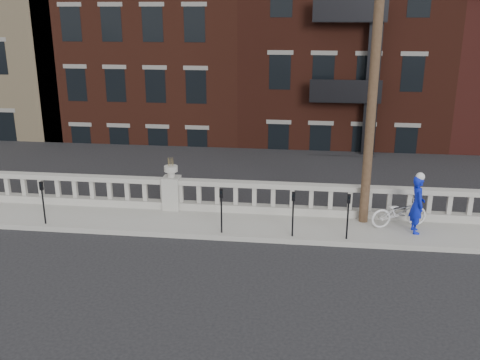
% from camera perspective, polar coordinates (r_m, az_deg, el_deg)
% --- Properties ---
extents(ground, '(120.00, 120.00, 0.00)m').
position_cam_1_polar(ground, '(14.55, -11.03, -8.99)').
color(ground, black).
rests_on(ground, ground).
extents(sidewalk, '(32.00, 2.20, 0.15)m').
position_cam_1_polar(sidewalk, '(17.13, -7.98, -4.36)').
color(sidewalk, '#9C9991').
rests_on(sidewalk, ground).
extents(balustrade, '(28.00, 0.34, 1.03)m').
position_cam_1_polar(balustrade, '(17.80, -7.27, -1.54)').
color(balustrade, '#9C9991').
rests_on(balustrade, sidewalk).
extents(planter_pedestal, '(0.55, 0.55, 1.76)m').
position_cam_1_polar(planter_pedestal, '(17.73, -7.29, -0.96)').
color(planter_pedestal, '#9C9991').
rests_on(planter_pedestal, sidewalk).
extents(lower_level, '(80.00, 44.00, 20.80)m').
position_cam_1_polar(lower_level, '(35.76, 1.16, 11.50)').
color(lower_level, '#605E59').
rests_on(lower_level, ground).
extents(utility_pole, '(1.60, 0.28, 10.00)m').
position_cam_1_polar(utility_pole, '(16.06, 14.25, 12.81)').
color(utility_pole, '#422D1E').
rests_on(utility_pole, sidewalk).
extents(parking_meter_b, '(0.10, 0.09, 1.36)m').
position_cam_1_polar(parking_meter_b, '(17.35, -20.31, -1.80)').
color(parking_meter_b, black).
rests_on(parking_meter_b, sidewalk).
extents(parking_meter_c, '(0.10, 0.09, 1.36)m').
position_cam_1_polar(parking_meter_c, '(15.63, -2.00, -2.77)').
color(parking_meter_c, black).
rests_on(parking_meter_c, sidewalk).
extents(parking_meter_d, '(0.10, 0.09, 1.36)m').
position_cam_1_polar(parking_meter_d, '(15.45, 5.68, -3.10)').
color(parking_meter_d, black).
rests_on(parking_meter_d, sidewalk).
extents(parking_meter_e, '(0.10, 0.09, 1.36)m').
position_cam_1_polar(parking_meter_e, '(15.50, 11.46, -3.31)').
color(parking_meter_e, black).
rests_on(parking_meter_e, sidewalk).
extents(bicycle, '(1.87, 1.12, 0.93)m').
position_cam_1_polar(bicycle, '(16.91, 16.62, -3.30)').
color(bicycle, silver).
rests_on(bicycle, sidewalk).
extents(cyclist, '(0.46, 0.66, 1.74)m').
position_cam_1_polar(cyclist, '(16.50, 18.39, -2.49)').
color(cyclist, '#0C1CB9').
rests_on(cyclist, sidewalk).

